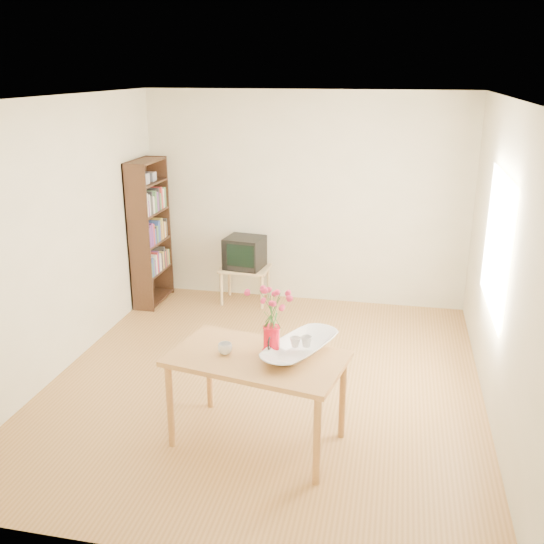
% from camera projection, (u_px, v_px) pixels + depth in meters
% --- Properties ---
extents(room, '(4.50, 4.50, 4.50)m').
position_uv_depth(room, '(268.00, 250.00, 5.36)').
color(room, olive).
rests_on(room, ground).
extents(table, '(1.44, 0.99, 0.75)m').
position_uv_depth(table, '(257.00, 367.00, 4.64)').
color(table, '#A87139').
rests_on(table, ground).
extents(tv_stand, '(0.60, 0.45, 0.46)m').
position_uv_depth(tv_stand, '(245.00, 273.00, 7.61)').
color(tv_stand, tan).
rests_on(tv_stand, ground).
extents(bookshelf, '(0.28, 0.70, 1.80)m').
position_uv_depth(bookshelf, '(150.00, 238.00, 7.49)').
color(bookshelf, black).
rests_on(bookshelf, ground).
extents(pitcher, '(0.15, 0.22, 0.22)m').
position_uv_depth(pitcher, '(272.00, 341.00, 4.64)').
color(pitcher, red).
rests_on(pitcher, table).
extents(flowers, '(0.25, 0.25, 0.36)m').
position_uv_depth(flowers, '(272.00, 306.00, 4.55)').
color(flowers, '#E93766').
rests_on(flowers, pitcher).
extents(mug, '(0.12, 0.12, 0.09)m').
position_uv_depth(mug, '(225.00, 349.00, 4.64)').
color(mug, white).
rests_on(mug, table).
extents(bowl, '(0.69, 0.69, 0.49)m').
position_uv_depth(bowl, '(301.00, 323.00, 4.60)').
color(bowl, white).
rests_on(bowl, table).
extents(teacup_a, '(0.10, 0.10, 0.07)m').
position_uv_depth(teacup_a, '(295.00, 328.00, 4.62)').
color(teacup_a, white).
rests_on(teacup_a, bowl).
extents(teacup_b, '(0.10, 0.10, 0.07)m').
position_uv_depth(teacup_b, '(307.00, 328.00, 4.62)').
color(teacup_b, white).
rests_on(teacup_b, bowl).
extents(television, '(0.50, 0.47, 0.39)m').
position_uv_depth(television, '(245.00, 252.00, 7.54)').
color(television, black).
rests_on(television, tv_stand).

